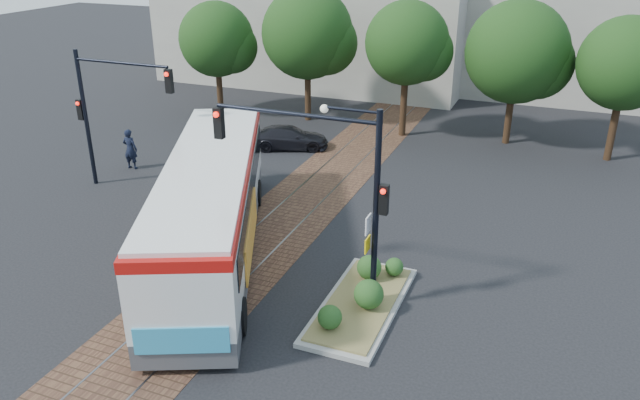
{
  "coord_description": "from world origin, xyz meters",
  "views": [
    {
      "loc": [
        9.66,
        -16.38,
        10.75
      ],
      "look_at": [
        1.96,
        2.71,
        1.6
      ],
      "focal_mm": 35.0,
      "sensor_mm": 36.0,
      "label": 1
    }
  ],
  "objects_px": {
    "signal_pole_main": "(336,175)",
    "parked_car": "(289,137)",
    "traffic_island": "(363,297)",
    "city_bus": "(211,203)",
    "signal_pole_left": "(104,102)",
    "officer": "(130,149)"
  },
  "relations": [
    {
      "from": "officer",
      "to": "parked_car",
      "type": "distance_m",
      "value": 7.96
    },
    {
      "from": "signal_pole_main",
      "to": "officer",
      "type": "distance_m",
      "value": 15.11
    },
    {
      "from": "city_bus",
      "to": "signal_pole_left",
      "type": "xyz_separation_m",
      "value": [
        -7.24,
        3.68,
        1.9
      ]
    },
    {
      "from": "traffic_island",
      "to": "parked_car",
      "type": "relative_size",
      "value": 1.29
    },
    {
      "from": "city_bus",
      "to": "officer",
      "type": "distance_m",
      "value": 9.99
    },
    {
      "from": "traffic_island",
      "to": "signal_pole_left",
      "type": "relative_size",
      "value": 0.87
    },
    {
      "from": "traffic_island",
      "to": "parked_car",
      "type": "bearing_deg",
      "value": 123.2
    },
    {
      "from": "city_bus",
      "to": "officer",
      "type": "bearing_deg",
      "value": 119.62
    },
    {
      "from": "officer",
      "to": "traffic_island",
      "type": "bearing_deg",
      "value": 149.48
    },
    {
      "from": "signal_pole_main",
      "to": "signal_pole_left",
      "type": "xyz_separation_m",
      "value": [
        -12.23,
        4.8,
        -0.29
      ]
    },
    {
      "from": "traffic_island",
      "to": "city_bus",
      "type": "bearing_deg",
      "value": 168.43
    },
    {
      "from": "signal_pole_main",
      "to": "parked_car",
      "type": "distance_m",
      "value": 14.85
    },
    {
      "from": "city_bus",
      "to": "officer",
      "type": "height_order",
      "value": "city_bus"
    },
    {
      "from": "city_bus",
      "to": "traffic_island",
      "type": "height_order",
      "value": "city_bus"
    },
    {
      "from": "traffic_island",
      "to": "signal_pole_left",
      "type": "xyz_separation_m",
      "value": [
        -13.19,
        4.89,
        3.54
      ]
    },
    {
      "from": "traffic_island",
      "to": "parked_car",
      "type": "xyz_separation_m",
      "value": [
        -8.21,
        12.55,
        0.26
      ]
    },
    {
      "from": "parked_car",
      "to": "signal_pole_main",
      "type": "bearing_deg",
      "value": -171.49
    },
    {
      "from": "traffic_island",
      "to": "parked_car",
      "type": "height_order",
      "value": "parked_car"
    },
    {
      "from": "signal_pole_main",
      "to": "officer",
      "type": "xyz_separation_m",
      "value": [
        -13.02,
        6.98,
        -3.18
      ]
    },
    {
      "from": "traffic_island",
      "to": "officer",
      "type": "distance_m",
      "value": 15.67
    },
    {
      "from": "signal_pole_left",
      "to": "officer",
      "type": "bearing_deg",
      "value": 109.83
    },
    {
      "from": "parked_car",
      "to": "traffic_island",
      "type": "bearing_deg",
      "value": -168.5
    }
  ]
}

